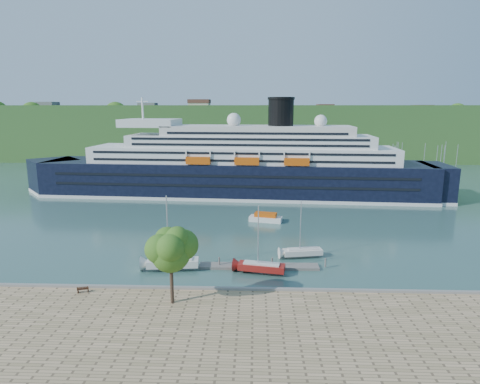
% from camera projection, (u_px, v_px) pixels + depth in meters
% --- Properties ---
extents(ground, '(400.00, 400.00, 0.00)m').
position_uv_depth(ground, '(216.00, 296.00, 50.05)').
color(ground, '#2E534C').
rests_on(ground, ground).
extents(far_hillside, '(400.00, 50.00, 24.00)m').
position_uv_depth(far_hillside, '(245.00, 131.00, 189.34)').
color(far_hillside, '#2D5A24').
rests_on(far_hillside, ground).
extents(quay_coping, '(220.00, 0.50, 0.30)m').
position_uv_depth(quay_coping, '(216.00, 288.00, 49.62)').
color(quay_coping, slate).
rests_on(quay_coping, promenade).
extents(cruise_ship, '(115.47, 23.83, 25.75)m').
position_uv_depth(cruise_ship, '(234.00, 147.00, 104.87)').
color(cruise_ship, black).
rests_on(cruise_ship, ground).
extents(park_bench, '(1.49, 0.92, 0.89)m').
position_uv_depth(park_bench, '(83.00, 289.00, 48.78)').
color(park_bench, '#412212').
rests_on(park_bench, promenade).
extents(promenade_tree, '(5.99, 5.99, 9.92)m').
position_uv_depth(promenade_tree, '(171.00, 262.00, 45.30)').
color(promenade_tree, '#275516').
rests_on(promenade_tree, promenade).
extents(floating_pontoon, '(17.55, 2.33, 0.39)m').
position_uv_depth(floating_pontoon, '(259.00, 266.00, 58.97)').
color(floating_pontoon, slate).
rests_on(floating_pontoon, ground).
extents(sailboat_white_near, '(8.36, 3.09, 10.56)m').
position_uv_depth(sailboat_white_near, '(172.00, 235.00, 57.07)').
color(sailboat_white_near, silver).
rests_on(sailboat_white_near, ground).
extents(sailboat_red, '(7.55, 3.34, 9.42)m').
position_uv_depth(sailboat_red, '(262.00, 242.00, 55.92)').
color(sailboat_red, maroon).
rests_on(sailboat_red, ground).
extents(sailboat_white_far, '(6.98, 3.02, 8.72)m').
position_uv_depth(sailboat_white_far, '(303.00, 231.00, 62.11)').
color(sailboat_white_far, silver).
rests_on(sailboat_white_far, ground).
extents(tender_launch, '(7.08, 3.78, 1.86)m').
position_uv_depth(tender_launch, '(266.00, 217.00, 82.61)').
color(tender_launch, '#CA4E0B').
rests_on(tender_launch, ground).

